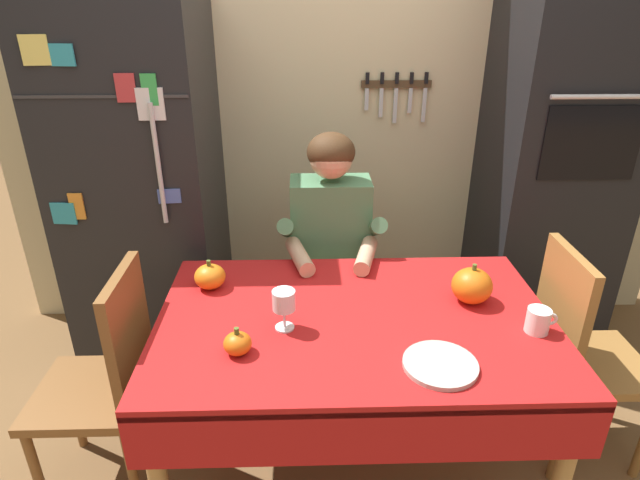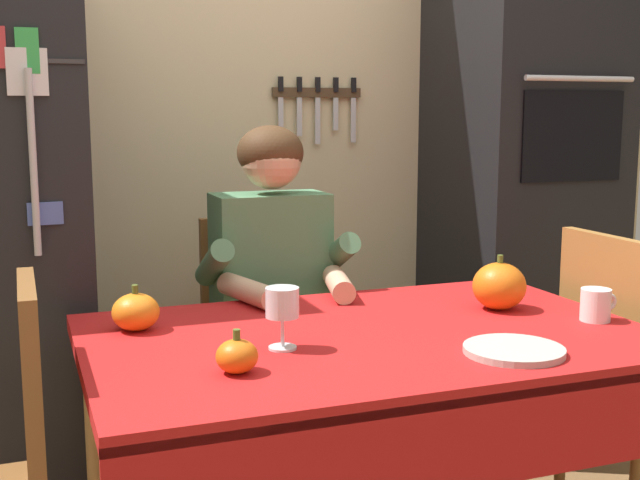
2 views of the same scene
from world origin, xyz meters
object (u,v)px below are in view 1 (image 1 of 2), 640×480
(refrigerator, at_px, (145,193))
(chair_right_side, at_px, (579,348))
(chair_behind_person, at_px, (329,270))
(pumpkin_small, at_px, (238,343))
(chair_left_side, at_px, (108,375))
(serving_tray, at_px, (440,365))
(pumpkin_medium, at_px, (472,286))
(dining_table, at_px, (355,340))
(wall_oven, at_px, (554,157))
(coffee_mug, at_px, (538,320))
(seated_person, at_px, (331,246))
(wine_glass, at_px, (284,302))
(pumpkin_large, at_px, (210,276))

(refrigerator, relative_size, chair_right_side, 1.94)
(chair_behind_person, distance_m, pumpkin_small, 1.05)
(chair_left_side, xyz_separation_m, serving_tray, (1.14, -0.27, 0.24))
(chair_right_side, height_order, pumpkin_medium, chair_right_side)
(dining_table, bearing_deg, chair_right_side, 7.72)
(wall_oven, bearing_deg, serving_tray, -124.53)
(chair_behind_person, xyz_separation_m, pumpkin_small, (-0.33, -0.96, 0.27))
(refrigerator, bearing_deg, coffee_mug, -31.78)
(seated_person, bearing_deg, wine_glass, -106.40)
(refrigerator, bearing_deg, serving_tray, -43.91)
(serving_tray, bearing_deg, dining_table, 132.37)
(chair_right_side, relative_size, pumpkin_large, 7.77)
(chair_behind_person, bearing_deg, chair_right_side, -34.96)
(dining_table, distance_m, pumpkin_large, 0.61)
(wall_oven, height_order, seated_person, wall_oven)
(chair_right_side, bearing_deg, wall_oven, 79.44)
(chair_right_side, bearing_deg, wine_glass, -172.02)
(wall_oven, relative_size, pumpkin_medium, 13.63)
(seated_person, distance_m, coffee_mug, 0.96)
(refrigerator, height_order, coffee_mug, refrigerator)
(wall_oven, xyz_separation_m, dining_table, (-1.05, -0.92, -0.39))
(seated_person, distance_m, serving_tray, 0.91)
(chair_behind_person, distance_m, chair_left_side, 1.15)
(wall_oven, relative_size, serving_tray, 9.09)
(wine_glass, bearing_deg, chair_right_side, 7.98)
(chair_left_side, height_order, serving_tray, chair_left_side)
(seated_person, distance_m, pumpkin_medium, 0.70)
(chair_behind_person, relative_size, pumpkin_medium, 6.04)
(wall_oven, height_order, chair_left_side, wall_oven)
(chair_right_side, relative_size, chair_left_side, 1.00)
(pumpkin_large, xyz_separation_m, pumpkin_small, (0.15, -0.42, -0.01))
(serving_tray, bearing_deg, chair_behind_person, 105.65)
(serving_tray, bearing_deg, refrigerator, 136.09)
(dining_table, bearing_deg, serving_tray, -47.63)
(chair_left_side, distance_m, pumpkin_small, 0.60)
(wine_glass, bearing_deg, seated_person, 73.60)
(wall_oven, xyz_separation_m, seated_person, (-1.11, -0.32, -0.31))
(seated_person, height_order, pumpkin_medium, seated_person)
(wall_oven, distance_m, serving_tray, 1.47)
(chair_behind_person, relative_size, chair_left_side, 1.00)
(chair_left_side, height_order, coffee_mug, chair_left_side)
(pumpkin_large, bearing_deg, refrigerator, 122.54)
(chair_behind_person, relative_size, seated_person, 0.75)
(wall_oven, height_order, chair_right_side, wall_oven)
(pumpkin_small, relative_size, serving_tray, 0.41)
(wall_oven, height_order, dining_table, wall_oven)
(refrigerator, relative_size, chair_behind_person, 1.94)
(wine_glass, bearing_deg, pumpkin_large, 136.13)
(pumpkin_medium, bearing_deg, chair_right_side, 0.82)
(pumpkin_large, bearing_deg, seated_person, 36.36)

